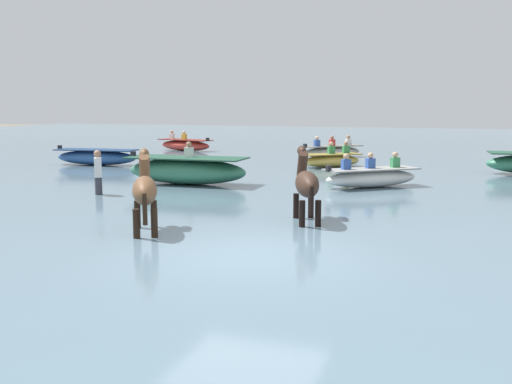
% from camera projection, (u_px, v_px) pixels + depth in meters
% --- Properties ---
extents(ground_plane, '(120.00, 120.00, 0.00)m').
position_uv_depth(ground_plane, '(247.00, 275.00, 10.21)').
color(ground_plane, '#666051').
extents(water_surface, '(90.00, 90.00, 0.39)m').
position_uv_depth(water_surface, '(351.00, 187.00, 19.52)').
color(water_surface, slate).
rests_on(water_surface, ground).
extents(horse_lead_dark_bay, '(1.01, 1.78, 1.97)m').
position_uv_depth(horse_lead_dark_bay, '(306.00, 186.00, 12.75)').
color(horse_lead_dark_bay, '#382319').
rests_on(horse_lead_dark_bay, ground).
extents(horse_trailing_bay, '(1.18, 1.74, 1.99)m').
position_uv_depth(horse_trailing_bay, '(145.00, 192.00, 11.73)').
color(horse_trailing_bay, brown).
rests_on(horse_trailing_bay, ground).
extents(boat_distant_east, '(3.98, 1.59, 1.33)m').
position_uv_depth(boat_distant_east, '(187.00, 171.00, 18.83)').
color(boat_distant_east, '#337556').
rests_on(boat_distant_east, water_surface).
extents(boat_mid_channel, '(2.82, 2.95, 1.04)m').
position_uv_depth(boat_mid_channel, '(332.00, 151.00, 28.02)').
color(boat_mid_channel, '#B2AD9E').
rests_on(boat_mid_channel, water_surface).
extents(boat_far_inshore, '(2.97, 2.71, 1.05)m').
position_uv_depth(boat_far_inshore, '(371.00, 177.00, 18.13)').
color(boat_far_inshore, silver).
rests_on(boat_far_inshore, water_surface).
extents(boat_mid_outer, '(3.62, 1.40, 0.79)m').
position_uv_depth(boat_mid_outer, '(96.00, 157.00, 24.69)').
color(boat_mid_outer, '#28518E').
rests_on(boat_mid_outer, water_surface).
extents(boat_distant_west, '(3.43, 1.86, 1.08)m').
position_uv_depth(boat_distant_west, '(185.00, 145.00, 32.21)').
color(boat_distant_west, '#BC382D').
rests_on(boat_distant_west, water_surface).
extents(boat_near_starboard, '(2.46, 2.24, 1.02)m').
position_uv_depth(boat_near_starboard, '(332.00, 160.00, 23.82)').
color(boat_near_starboard, gold).
rests_on(boat_near_starboard, water_surface).
extents(person_onlooker_left, '(0.35, 0.38, 1.63)m').
position_uv_depth(person_onlooker_left, '(98.00, 177.00, 16.61)').
color(person_onlooker_left, '#383842').
rests_on(person_onlooker_left, ground).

